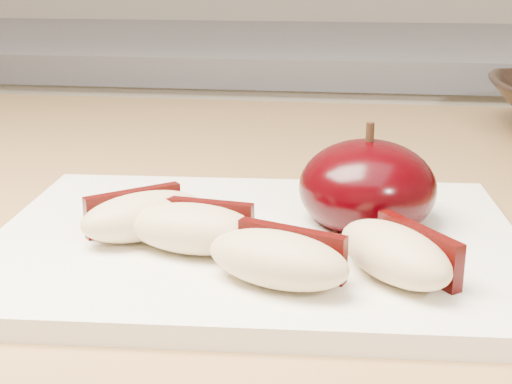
# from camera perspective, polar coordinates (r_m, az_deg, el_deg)

# --- Properties ---
(back_cabinet) EXTENTS (2.40, 0.62, 0.94)m
(back_cabinet) POSITION_cam_1_polar(r_m,az_deg,el_deg) (1.36, 1.34, -7.73)
(back_cabinet) COLOR silver
(back_cabinet) RESTS_ON ground
(cutting_board) EXTENTS (0.31, 0.23, 0.01)m
(cutting_board) POSITION_cam_1_polar(r_m,az_deg,el_deg) (0.40, 0.00, -4.18)
(cutting_board) COLOR white
(cutting_board) RESTS_ON island_counter
(apple_half) EXTENTS (0.10, 0.10, 0.07)m
(apple_half) POSITION_cam_1_polar(r_m,az_deg,el_deg) (0.42, 8.89, 0.34)
(apple_half) COLOR black
(apple_half) RESTS_ON cutting_board
(apple_wedge_a) EXTENTS (0.08, 0.07, 0.03)m
(apple_wedge_a) POSITION_cam_1_polar(r_m,az_deg,el_deg) (0.40, -9.05, -1.86)
(apple_wedge_a) COLOR tan
(apple_wedge_a) RESTS_ON cutting_board
(apple_wedge_b) EXTENTS (0.08, 0.04, 0.03)m
(apple_wedge_b) POSITION_cam_1_polar(r_m,az_deg,el_deg) (0.38, -4.95, -2.86)
(apple_wedge_b) COLOR tan
(apple_wedge_b) RESTS_ON cutting_board
(apple_wedge_c) EXTENTS (0.08, 0.06, 0.03)m
(apple_wedge_c) POSITION_cam_1_polar(r_m,az_deg,el_deg) (0.34, 1.86, -5.32)
(apple_wedge_c) COLOR tan
(apple_wedge_c) RESTS_ON cutting_board
(apple_wedge_d) EXTENTS (0.07, 0.08, 0.03)m
(apple_wedge_d) POSITION_cam_1_polar(r_m,az_deg,el_deg) (0.35, 11.19, -4.80)
(apple_wedge_d) COLOR tan
(apple_wedge_d) RESTS_ON cutting_board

